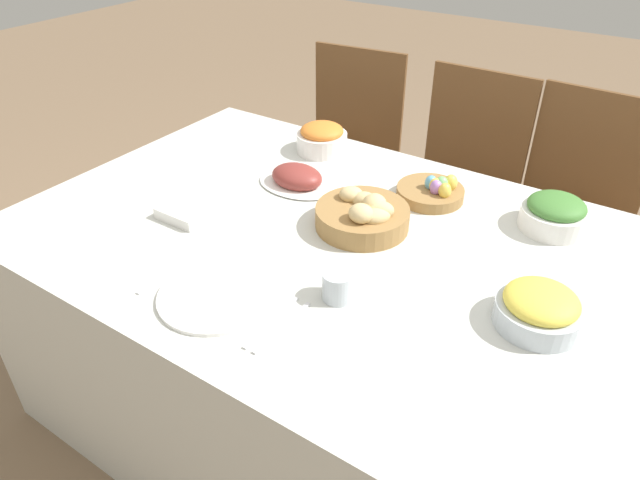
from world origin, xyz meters
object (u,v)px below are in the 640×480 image
Objects in this scene: fork at (167,273)px; butter_dish at (182,214)px; bread_basket at (364,215)px; carrot_bowl at (322,138)px; drinking_cup at (338,286)px; pineapple_bowl at (539,308)px; dinner_plate at (217,295)px; chair_far_center at (459,184)px; green_salad_bowl at (555,213)px; chair_far_left at (346,153)px; egg_basket at (432,191)px; spoon at (283,327)px; chair_far_right at (567,214)px; ham_platter at (297,178)px; knife at (272,322)px.

butter_dish reaches higher than fork.
bread_basket is at bearing 28.63° from butter_dish.
carrot_bowl is 2.36× the size of drinking_cup.
pineapple_bowl is at bearing 6.67° from butter_dish.
carrot_bowl is 0.64× the size of dinner_plate.
chair_far_center is 5.07× the size of green_salad_bowl.
chair_far_left is 1.32m from fork.
bread_basket is (0.55, -0.82, 0.27)m from chair_far_left.
spoon is (-0.03, -0.71, -0.02)m from egg_basket.
chair_far_left and chair_far_right have the same top height.
chair_far_left is at bearing 124.02° from bread_basket.
bread_basket is (-0.41, -0.82, 0.27)m from chair_far_right.
bread_basket is at bearing 109.27° from drinking_cup.
green_salad_bowl is 2.47× the size of drinking_cup.
ham_platter is at bearing 135.24° from drinking_cup.
pineapple_bowl is (0.52, -0.13, 0.00)m from bread_basket.
bread_basket is (0.01, -0.82, 0.27)m from chair_far_center.
fork is 0.26m from butter_dish.
egg_basket is at bearing -12.01° from carrot_bowl.
green_salad_bowl is at bearing -48.15° from chair_far_center.
chair_far_right is 0.95m from bread_basket.
knife is 1.41× the size of butter_dish.
chair_far_left reaches higher than bread_basket.
dinner_plate is 3.70× the size of drinking_cup.
bread_basket is at bearing -43.55° from carrot_bowl.
pineapple_bowl is at bearing -15.92° from ham_platter.
chair_far_right is 1.04m from ham_platter.
ham_platter is at bearing -110.52° from chair_far_center.
chair_far_center is at bearing 68.42° from ham_platter.
chair_far_left is 12.52× the size of drinking_cup.
dinner_plate is at bearing -73.53° from carrot_bowl.
green_salad_bowl is at bearing 100.56° from pineapple_bowl.
butter_dish is at bearing -90.63° from chair_far_left.
carrot_bowl is at bearing 126.13° from drinking_cup.
carrot_bowl reaches higher than knife.
egg_basket is 0.56m from drinking_cup.
dinner_plate is (-0.23, -0.71, -0.02)m from egg_basket.
ham_platter is at bearing -130.91° from chair_far_right.
chair_far_right reaches higher than bread_basket.
fork is (-0.74, -0.75, -0.04)m from green_salad_bowl.
carrot_bowl is 0.90× the size of fork.
spoon is (0.03, 0.00, 0.00)m from knife.
spoon is at bearing 0.00° from dinner_plate.
egg_basket is 0.58m from pineapple_bowl.
knife is at bearing -59.43° from ham_platter.
bread_basket reaches higher than green_salad_bowl.
chair_far_center is 5.31× the size of carrot_bowl.
carrot_bowl is 0.82m from fork.
ham_platter is at bearing -158.14° from egg_basket.
pineapple_bowl is at bearing 26.32° from dinner_plate.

